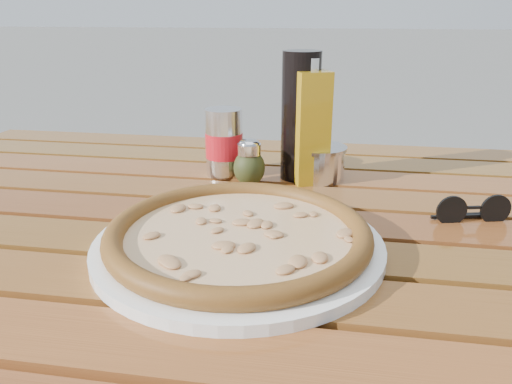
% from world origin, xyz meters
% --- Properties ---
extents(table, '(1.40, 0.90, 0.75)m').
position_xyz_m(table, '(0.00, -0.00, 0.67)').
color(table, '#321E0B').
rests_on(table, ground).
extents(plate, '(0.43, 0.43, 0.01)m').
position_xyz_m(plate, '(-0.00, -0.11, 0.76)').
color(plate, white).
rests_on(plate, table).
extents(pizza, '(0.42, 0.42, 0.03)m').
position_xyz_m(pizza, '(-0.00, -0.11, 0.77)').
color(pizza, '#FBE3B3').
rests_on(pizza, plate).
extents(pepper_shaker, '(0.06, 0.06, 0.08)m').
position_xyz_m(pepper_shaker, '(-0.08, 0.20, 0.79)').
color(pepper_shaker, '#AE2E13').
rests_on(pepper_shaker, table).
extents(oregano_shaker, '(0.06, 0.06, 0.08)m').
position_xyz_m(oregano_shaker, '(-0.03, 0.14, 0.79)').
color(oregano_shaker, '#363C18').
rests_on(oregano_shaker, table).
extents(dark_bottle, '(0.08, 0.08, 0.22)m').
position_xyz_m(dark_bottle, '(0.05, 0.19, 0.86)').
color(dark_bottle, black).
rests_on(dark_bottle, table).
extents(soda_can, '(0.08, 0.08, 0.12)m').
position_xyz_m(soda_can, '(-0.09, 0.19, 0.81)').
color(soda_can, silver).
rests_on(soda_can, table).
extents(olive_oil_cruet, '(0.07, 0.07, 0.21)m').
position_xyz_m(olive_oil_cruet, '(0.07, 0.17, 0.85)').
color(olive_oil_cruet, '#AE8212').
rests_on(olive_oil_cruet, table).
extents(parmesan_tin, '(0.11, 0.11, 0.07)m').
position_xyz_m(parmesan_tin, '(0.08, 0.19, 0.78)').
color(parmesan_tin, silver).
rests_on(parmesan_tin, table).
extents(sunglasses, '(0.11, 0.05, 0.04)m').
position_xyz_m(sunglasses, '(0.31, 0.03, 0.77)').
color(sunglasses, black).
rests_on(sunglasses, table).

